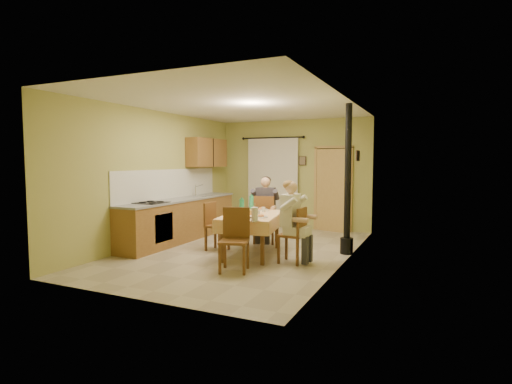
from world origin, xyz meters
The scene contains 17 objects.
floor centered at (0.00, 0.00, 0.00)m, with size 4.00×6.00×0.01m, color tan.
room_shell centered at (0.00, 0.00, 1.82)m, with size 4.04×6.04×2.82m.
kitchen_run centered at (-1.71, 0.40, 0.48)m, with size 0.64×3.64×1.56m.
upper_cabinets centered at (-1.82, 1.70, 1.95)m, with size 0.35×1.40×0.70m, color brown.
curtain centered at (-0.55, 2.90, 1.26)m, with size 1.70×0.07×2.22m.
doorway centered at (1.04, 2.92, 1.05)m, with size 0.96×0.27×2.15m.
dining_table centered at (0.32, -0.23, 0.38)m, with size 1.27×1.77×0.76m.
tableware centered at (0.34, -0.32, 0.83)m, with size 0.91×1.59×0.33m.
chair_far centered at (0.11, 0.87, 0.29)m, with size 0.53×0.53×1.02m.
chair_near centered at (0.53, -1.34, 0.29)m, with size 0.55×0.55×1.00m.
chair_right centered at (1.20, -0.46, 0.29)m, with size 0.42×0.42×0.96m.
chair_left centered at (-0.48, -0.16, 0.29)m, with size 0.41×0.41×0.93m.
man_far centered at (0.11, 0.89, 0.88)m, with size 0.63×0.53×1.39m.
man_right centered at (1.18, -0.46, 0.88)m, with size 0.47×0.59×1.39m.
stove_flue centered at (1.90, 0.60, 1.02)m, with size 0.24×0.24×2.80m.
picture_back centered at (0.25, 2.97, 1.75)m, with size 0.19×0.03×0.23m, color black.
picture_right centered at (1.97, 1.20, 1.85)m, with size 0.03×0.31×0.21m, color brown.
Camera 1 is at (3.43, -6.85, 1.75)m, focal length 28.00 mm.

